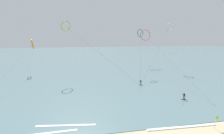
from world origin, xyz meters
name	(u,v)px	position (x,y,z in m)	size (l,w,h in m)	color
sea_water	(93,56)	(0.00, 108.80, 0.04)	(400.00, 200.00, 0.08)	slate
surfer_charcoal	(184,97)	(16.29, 18.35, 0.82)	(1.40, 0.67, 1.70)	black
surfer_emerald	(141,83)	(10.19, 30.73, 0.82)	(1.40, 0.73, 1.70)	#199351
kite_lime	(66,26)	(-12.38, 42.74, 18.17)	(24.40, 13.57, 19.98)	#8CC62D
kite_teal	(140,33)	(14.85, 45.05, 16.05)	(6.24, 15.36, 17.67)	teal
kite_coral	(145,35)	(23.57, 61.24, 15.51)	(5.79, 48.74, 18.28)	#EA7260
kite_ivory	(169,27)	(29.92, 50.43, 18.79)	(21.46, 20.79, 20.45)	silver
kite_amber	(32,44)	(-26.89, 53.71, 11.82)	(2.32, 45.37, 13.92)	orange
beach_flag	(216,120)	(14.10, 7.23, 1.52)	(0.47, 0.15, 2.26)	silver
wave_crest_near	(182,127)	(8.98, 8.39, 0.06)	(12.14, 0.50, 0.12)	white
wave_crest_mid	(51,133)	(-12.01, 10.56, 0.06)	(8.06, 0.50, 0.12)	white
wave_crest_far	(66,126)	(-9.92, 12.21, 0.06)	(9.98, 0.50, 0.12)	white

